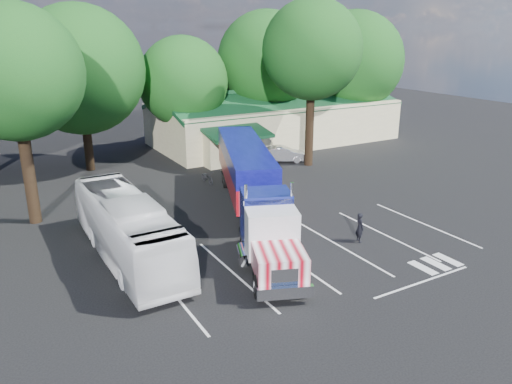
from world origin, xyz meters
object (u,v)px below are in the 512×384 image
woman (360,227)px  tour_bus (128,228)px  semi_truck (250,179)px  silver_sedan (283,154)px  bicycle (207,177)px

woman → tour_bus: bearing=83.6°
semi_truck → tour_bus: 8.59m
silver_sedan → bicycle: bearing=134.5°
tour_bus → silver_sedan: bearing=35.0°
semi_truck → bicycle: semi_truck is taller
semi_truck → tour_bus: (-8.28, -2.15, -0.73)m
silver_sedan → woman: bearing=-171.1°
woman → semi_truck: bearing=40.6°
woman → bicycle: woman is taller
semi_truck → silver_sedan: (8.89, 10.04, -1.67)m
woman → bicycle: size_ratio=0.92×
woman → bicycle: (-2.70, 14.00, -0.36)m
semi_truck → tour_bus: bearing=-143.9°
bicycle → semi_truck: bearing=-95.3°
tour_bus → bicycle: bearing=47.4°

